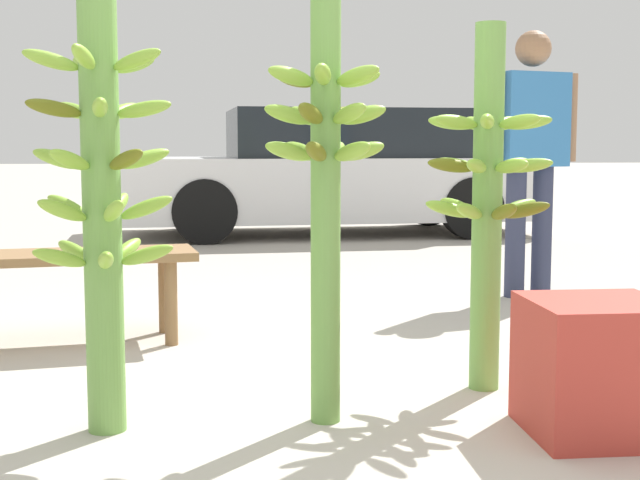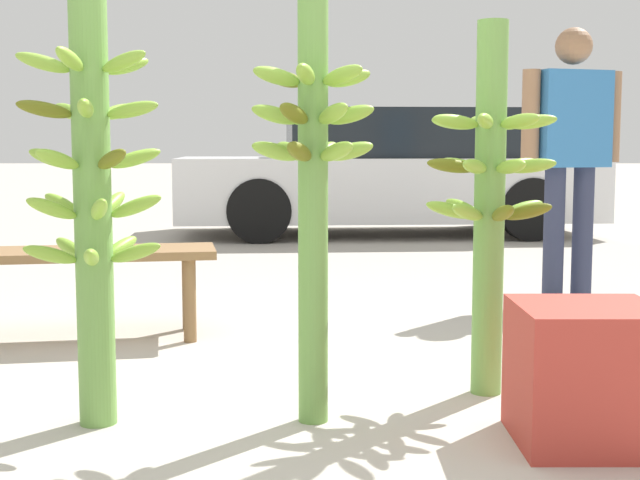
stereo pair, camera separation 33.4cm
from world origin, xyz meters
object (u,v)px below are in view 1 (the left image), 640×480
at_px(banana_stalk_center, 326,162).
at_px(produce_crate, 597,367).
at_px(vendor_person, 531,141).
at_px(banana_stalk_right, 487,194).
at_px(banana_stalk_left, 101,164).
at_px(parked_car, 332,174).
at_px(market_bench, 41,267).

distance_m(banana_stalk_center, produce_crate, 1.09).
relative_size(banana_stalk_center, vendor_person, 0.99).
bearing_deg(banana_stalk_right, vendor_person, 66.90).
relative_size(banana_stalk_left, parked_car, 0.40).
distance_m(vendor_person, market_bench, 2.94).
distance_m(banana_stalk_center, parked_car, 6.31).
height_order(banana_stalk_right, parked_car, banana_stalk_right).
bearing_deg(banana_stalk_left, banana_stalk_center, 2.12).
bearing_deg(market_bench, vendor_person, 12.38).
xyz_separation_m(vendor_person, market_bench, (-2.67, -1.09, -0.58)).
relative_size(banana_stalk_center, banana_stalk_right, 1.16).
distance_m(banana_stalk_right, vendor_person, 2.18).
xyz_separation_m(banana_stalk_right, market_bench, (-1.82, 0.91, -0.37)).
height_order(parked_car, produce_crate, parked_car).
height_order(banana_stalk_left, banana_stalk_center, banana_stalk_left).
relative_size(banana_stalk_right, vendor_person, 0.86).
height_order(market_bench, parked_car, parked_car).
height_order(market_bench, produce_crate, produce_crate).
bearing_deg(banana_stalk_center, vendor_person, 57.41).
xyz_separation_m(banana_stalk_right, parked_car, (0.09, 5.92, -0.12)).
distance_m(banana_stalk_left, banana_stalk_center, 0.72).
relative_size(banana_stalk_left, banana_stalk_center, 1.08).
relative_size(banana_stalk_right, parked_car, 0.32).
relative_size(banana_stalk_left, vendor_person, 1.07).
distance_m(banana_stalk_right, produce_crate, 0.79).
bearing_deg(vendor_person, banana_stalk_left, 30.07).
xyz_separation_m(banana_stalk_left, produce_crate, (1.56, -0.19, -0.65)).
height_order(vendor_person, market_bench, vendor_person).
xyz_separation_m(banana_stalk_center, produce_crate, (0.85, -0.22, -0.65)).
height_order(banana_stalk_left, banana_stalk_right, banana_stalk_left).
distance_m(banana_stalk_left, banana_stalk_right, 1.41).
height_order(banana_stalk_left, parked_car, banana_stalk_left).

